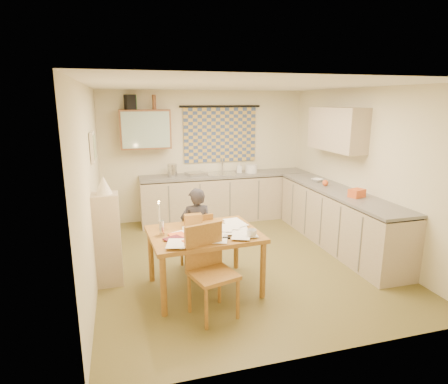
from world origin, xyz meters
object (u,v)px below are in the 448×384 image
object	(u,v)px
counter_right	(338,219)
person	(197,230)
chair_far	(196,251)
shelf_stand	(108,240)
counter_back	(226,197)
dining_table	(204,261)
stove	(388,246)

from	to	relation	value
counter_right	person	xyz separation A→B (m)	(-2.39, -0.33, 0.14)
counter_right	chair_far	size ratio (longest dim) A/B	3.56
person	shelf_stand	bearing A→B (deg)	5.37
chair_far	counter_back	bearing A→B (deg)	-124.03
dining_table	chair_far	distance (m)	0.61
counter_back	person	xyz separation A→B (m)	(-1.02, -2.15, 0.14)
counter_back	chair_far	xyz separation A→B (m)	(-1.02, -2.07, -0.19)
dining_table	person	xyz separation A→B (m)	(0.01, 0.53, 0.21)
dining_table	shelf_stand	xyz separation A→B (m)	(-1.14, 0.48, 0.22)
counter_right	counter_back	bearing A→B (deg)	126.81
stove	counter_back	bearing A→B (deg)	114.35
person	shelf_stand	xyz separation A→B (m)	(-1.15, -0.05, 0.01)
counter_right	dining_table	world-z (taller)	counter_right
counter_right	chair_far	bearing A→B (deg)	-173.95
counter_back	shelf_stand	bearing A→B (deg)	-134.69
shelf_stand	dining_table	bearing A→B (deg)	-22.65
dining_table	shelf_stand	world-z (taller)	shelf_stand
counter_back	shelf_stand	xyz separation A→B (m)	(-2.18, -2.20, 0.15)
chair_far	shelf_stand	bearing A→B (deg)	-1.76
counter_back	stove	xyz separation A→B (m)	(1.36, -3.01, -0.01)
counter_right	person	size ratio (longest dim) A/B	2.49
counter_back	counter_right	distance (m)	2.28
dining_table	chair_far	size ratio (longest dim) A/B	1.65
dining_table	person	distance (m)	0.57
chair_far	person	bearing A→B (deg)	76.17
counter_back	person	distance (m)	2.39
counter_right	shelf_stand	bearing A→B (deg)	-173.91
stove	shelf_stand	world-z (taller)	shelf_stand
stove	chair_far	size ratio (longest dim) A/B	1.06
counter_right	dining_table	xyz separation A→B (m)	(-2.40, -0.85, -0.07)
counter_right	chair_far	distance (m)	2.40
counter_right	chair_far	world-z (taller)	counter_right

